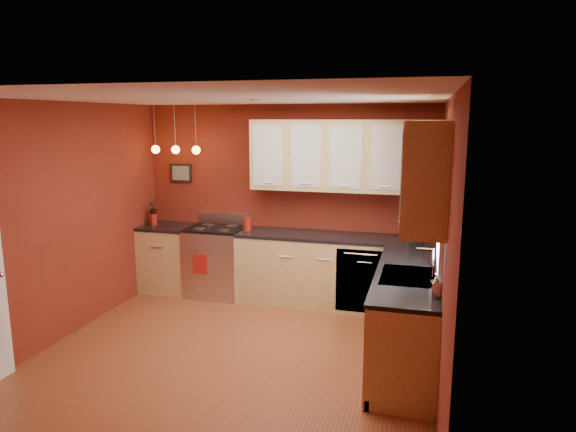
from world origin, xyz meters
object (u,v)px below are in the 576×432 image
(gas_range, at_px, (217,261))
(coffee_maker, at_px, (417,230))
(sink, at_px, (408,278))
(soap_pump, at_px, (436,285))
(red_canister, at_px, (247,224))

(gas_range, distance_m, coffee_maker, 2.73)
(sink, bearing_deg, gas_range, 150.22)
(gas_range, relative_size, soap_pump, 5.53)
(sink, distance_m, coffee_maker, 1.62)
(sink, bearing_deg, coffee_maker, 88.46)
(sink, bearing_deg, soap_pump, -65.74)
(sink, bearing_deg, red_canister, 145.78)
(soap_pump, bearing_deg, sink, 114.26)
(gas_range, relative_size, sink, 1.59)
(gas_range, distance_m, sink, 3.05)
(gas_range, bearing_deg, coffee_maker, 2.35)
(sink, distance_m, soap_pump, 0.62)
(sink, height_order, coffee_maker, sink)
(soap_pump, bearing_deg, gas_range, 144.45)
(sink, relative_size, coffee_maker, 2.98)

